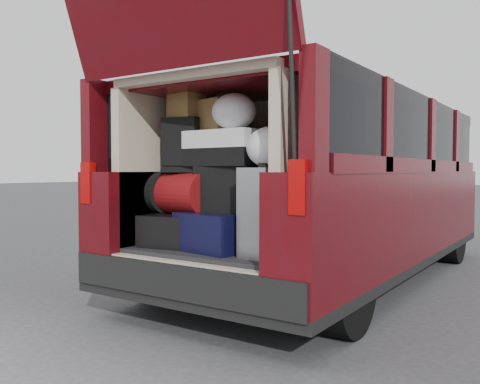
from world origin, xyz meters
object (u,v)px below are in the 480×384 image
object	(u,v)px
black_hardshell	(182,229)
navy_hardshell	(228,230)
silver_roller	(270,212)
red_duffel	(184,193)
twotone_duffel	(225,148)
backpack	(183,145)
black_soft_case	(230,189)

from	to	relation	value
black_hardshell	navy_hardshell	bearing A→B (deg)	-7.67
silver_roller	red_duffel	xyz separation A→B (m)	(-0.80, 0.09, 0.10)
black_hardshell	silver_roller	xyz separation A→B (m)	(0.84, -0.10, 0.17)
black_hardshell	twotone_duffel	bearing A→B (deg)	-3.65
navy_hardshell	backpack	bearing A→B (deg)	-167.60
black_hardshell	silver_roller	distance (m)	0.86
navy_hardshell	backpack	distance (m)	0.73
red_duffel	backpack	xyz separation A→B (m)	(-0.01, 0.01, 0.36)
navy_hardshell	silver_roller	bearing A→B (deg)	-4.03
black_hardshell	red_duffel	size ratio (longest dim) A/B	1.21
black_soft_case	twotone_duffel	size ratio (longest dim) A/B	0.80
silver_roller	red_duffel	distance (m)	0.81
backpack	twotone_duffel	size ratio (longest dim) A/B	0.72
black_soft_case	backpack	xyz separation A→B (m)	(-0.39, -0.05, 0.32)
navy_hardshell	twotone_duffel	distance (m)	0.59
black_soft_case	twotone_duffel	bearing A→B (deg)	-174.02
black_hardshell	backpack	distance (m)	0.63
black_hardshell	black_soft_case	distance (m)	0.52
black_hardshell	backpack	size ratio (longest dim) A/B	1.43
black_hardshell	black_soft_case	world-z (taller)	black_soft_case
silver_roller	red_duffel	size ratio (longest dim) A/B	1.21
navy_hardshell	silver_roller	size ratio (longest dim) A/B	1.05
red_duffel	black_hardshell	bearing A→B (deg)	168.67
navy_hardshell	red_duffel	distance (m)	0.46
red_duffel	backpack	size ratio (longest dim) A/B	1.18
black_hardshell	red_duffel	world-z (taller)	red_duffel
black_hardshell	silver_roller	bearing A→B (deg)	-15.24
black_hardshell	navy_hardshell	xyz separation A→B (m)	(0.42, 0.01, 0.02)
navy_hardshell	black_hardshell	bearing A→B (deg)	-168.96
silver_roller	black_soft_case	world-z (taller)	black_soft_case
twotone_duffel	red_duffel	bearing A→B (deg)	-169.07
silver_roller	black_soft_case	distance (m)	0.46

